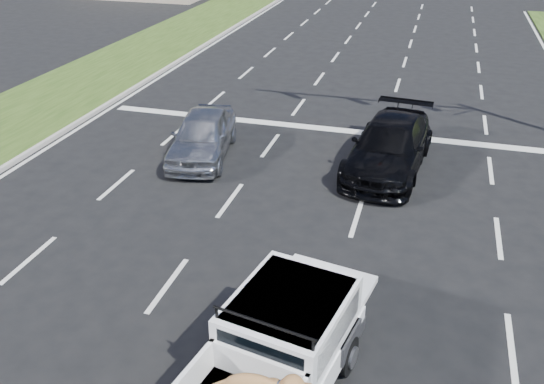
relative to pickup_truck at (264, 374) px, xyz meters
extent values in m
plane|color=black|center=(-1.25, 2.75, -0.90)|extent=(160.00, 160.00, 0.00)
cube|color=silver|center=(-6.50, 8.75, -0.89)|extent=(0.12, 60.00, 0.01)
cube|color=silver|center=(-3.00, 8.75, -0.89)|extent=(0.12, 60.00, 0.01)
cube|color=silver|center=(0.50, 8.75, -0.89)|extent=(0.12, 60.00, 0.01)
cube|color=silver|center=(4.00, 8.75, -0.89)|extent=(0.12, 60.00, 0.01)
cube|color=silver|center=(-10.05, 8.75, -0.89)|extent=(0.15, 60.00, 0.01)
cube|color=silver|center=(-1.25, 12.75, -0.89)|extent=(17.00, 0.45, 0.01)
cube|color=#A09993|center=(-10.30, 8.75, -0.83)|extent=(0.15, 60.00, 0.14)
cylinder|color=black|center=(-0.55, 1.63, -0.54)|extent=(0.40, 0.76, 0.73)
cylinder|color=black|center=(1.08, 1.33, -0.54)|extent=(0.40, 0.76, 0.73)
cube|color=white|center=(0.17, 0.96, 0.39)|extent=(2.13, 2.48, 0.82)
cube|color=black|center=(-0.03, -0.10, 0.42)|extent=(1.46, 0.30, 0.59)
cylinder|color=black|center=(-0.01, 0.02, 0.99)|extent=(1.70, 0.36, 0.05)
imported|color=#A8AAAF|center=(-4.83, 9.33, -0.18)|extent=(2.43, 4.49, 1.45)
imported|color=black|center=(0.95, 9.98, -0.15)|extent=(2.62, 5.36, 1.50)
camera|label=1|loc=(1.95, -6.31, 6.67)|focal=38.00mm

